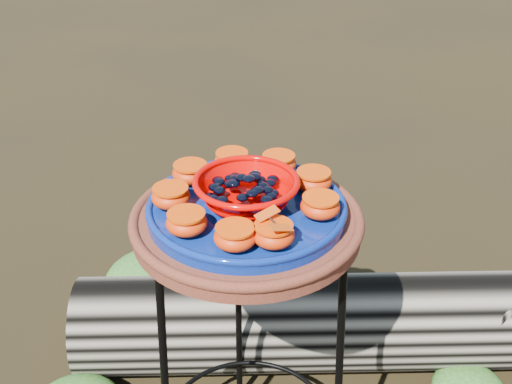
{
  "coord_description": "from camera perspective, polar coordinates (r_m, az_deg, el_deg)",
  "views": [
    {
      "loc": [
        -0.11,
        -1.03,
        1.39
      ],
      "look_at": [
        0.02,
        0.0,
        0.79
      ],
      "focal_mm": 45.0,
      "sensor_mm": 36.0,
      "label": 1
    }
  ],
  "objects": [
    {
      "name": "orange_half_7",
      "position": [
        1.12,
        -6.19,
        -2.74
      ],
      "size": [
        0.07,
        0.07,
        0.04
      ],
      "primitive_type": "ellipsoid",
      "color": "red",
      "rests_on": "cobalt_plate"
    },
    {
      "name": "cobalt_plate",
      "position": [
        1.22,
        -0.85,
        -1.58
      ],
      "size": [
        0.38,
        0.38,
        0.03
      ],
      "primitive_type": "cylinder",
      "color": "#001362",
      "rests_on": "terracotta_saucer"
    },
    {
      "name": "orange_half_1",
      "position": [
        1.17,
        5.73,
        -1.29
      ],
      "size": [
        0.07,
        0.07,
        0.04
      ],
      "primitive_type": "ellipsoid",
      "color": "red",
      "rests_on": "cobalt_plate"
    },
    {
      "name": "foliage_back",
      "position": [
        2.14,
        -9.01,
        -7.73
      ],
      "size": [
        0.33,
        0.33,
        0.16
      ],
      "primitive_type": "ellipsoid",
      "color": "#185013",
      "rests_on": "ground"
    },
    {
      "name": "orange_half_3",
      "position": [
        1.31,
        2.02,
        2.53
      ],
      "size": [
        0.07,
        0.07,
        0.04
      ],
      "primitive_type": "ellipsoid",
      "color": "red",
      "rests_on": "cobalt_plate"
    },
    {
      "name": "orange_half_2",
      "position": [
        1.25,
        5.12,
        1.02
      ],
      "size": [
        0.07,
        0.07,
        0.04
      ],
      "primitive_type": "ellipsoid",
      "color": "red",
      "rests_on": "cobalt_plate"
    },
    {
      "name": "driftwood_log",
      "position": [
        1.89,
        7.51,
        -11.39
      ],
      "size": [
        1.52,
        0.54,
        0.28
      ],
      "primitive_type": null,
      "rotation": [
        0.0,
        0.0,
        -0.1
      ],
      "color": "black",
      "rests_on": "ground"
    },
    {
      "name": "butterfly",
      "position": [
        1.07,
        1.58,
        -2.59
      ],
      "size": [
        0.1,
        0.08,
        0.02
      ],
      "primitive_type": null,
      "rotation": [
        0.0,
        0.0,
        0.33
      ],
      "color": "#CF440B",
      "rests_on": "orange_half_0"
    },
    {
      "name": "orange_half_0",
      "position": [
        1.09,
        1.56,
        -3.81
      ],
      "size": [
        0.07,
        0.07,
        0.04
      ],
      "primitive_type": "ellipsoid",
      "color": "red",
      "rests_on": "cobalt_plate"
    },
    {
      "name": "orange_half_6",
      "position": [
        1.2,
        -7.57,
        -0.43
      ],
      "size": [
        0.07,
        0.07,
        0.04
      ],
      "primitive_type": "ellipsoid",
      "color": "red",
      "rests_on": "cobalt_plate"
    },
    {
      "name": "orange_half_5",
      "position": [
        1.28,
        -5.84,
        1.67
      ],
      "size": [
        0.07,
        0.07,
        0.04
      ],
      "primitive_type": "ellipsoid",
      "color": "red",
      "rests_on": "cobalt_plate"
    },
    {
      "name": "glass_gems",
      "position": [
        1.18,
        -0.87,
        1.61
      ],
      "size": [
        0.15,
        0.15,
        0.03
      ],
      "primitive_type": null,
      "color": "black",
      "rests_on": "red_bowl"
    },
    {
      "name": "terracotta_saucer",
      "position": [
        1.23,
        -0.83,
        -2.78
      ],
      "size": [
        0.44,
        0.44,
        0.04
      ],
      "primitive_type": "cylinder",
      "color": "#471814",
      "rests_on": "plant_stand"
    },
    {
      "name": "orange_half_4",
      "position": [
        1.32,
        -2.15,
        2.77
      ],
      "size": [
        0.07,
        0.07,
        0.04
      ],
      "primitive_type": "ellipsoid",
      "color": "red",
      "rests_on": "cobalt_plate"
    },
    {
      "name": "plant_stand",
      "position": [
        1.47,
        -0.73,
        -14.92
      ],
      "size": [
        0.44,
        0.44,
        0.7
      ],
      "primitive_type": null,
      "color": "black",
      "rests_on": "ground"
    },
    {
      "name": "red_bowl",
      "position": [
        1.2,
        -0.86,
        -0.01
      ],
      "size": [
        0.19,
        0.19,
        0.05
      ],
      "primitive_type": null,
      "color": "#CC0200",
      "rests_on": "cobalt_plate"
    },
    {
      "name": "orange_half_8",
      "position": [
        1.08,
        -1.88,
        -4.03
      ],
      "size": [
        0.07,
        0.07,
        0.04
      ],
      "primitive_type": "ellipsoid",
      "color": "red",
      "rests_on": "cobalt_plate"
    }
  ]
}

